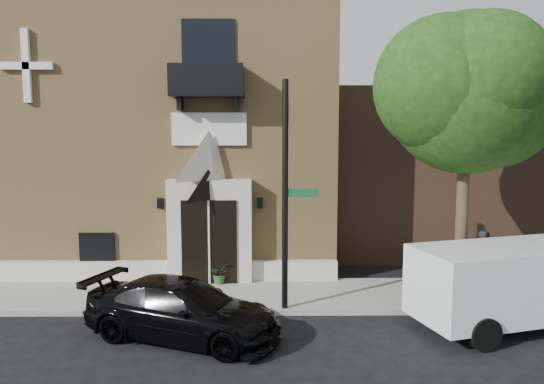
# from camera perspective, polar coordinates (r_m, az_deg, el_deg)

# --- Properties ---
(ground) EXTENTS (120.00, 120.00, 0.00)m
(ground) POSITION_cam_1_polar(r_m,az_deg,el_deg) (14.39, -3.72, -13.15)
(ground) COLOR black
(ground) RESTS_ON ground
(sidewalk) EXTENTS (42.00, 3.00, 0.15)m
(sidewalk) POSITION_cam_1_polar(r_m,az_deg,el_deg) (15.76, 0.29, -11.04)
(sidewalk) COLOR gray
(sidewalk) RESTS_ON ground
(church) EXTENTS (12.20, 11.01, 9.30)m
(church) POSITION_cam_1_polar(r_m,az_deg,el_deg) (21.78, -10.55, 6.00)
(church) COLOR tan
(church) RESTS_ON ground
(neighbour_building) EXTENTS (18.00, 8.00, 6.40)m
(neighbour_building) POSITION_cam_1_polar(r_m,az_deg,el_deg) (25.19, 25.94, 2.26)
(neighbour_building) COLOR brown
(neighbour_building) RESTS_ON ground
(street_tree_left) EXTENTS (4.97, 4.38, 7.77)m
(street_tree_left) POSITION_cam_1_polar(r_m,az_deg,el_deg) (14.83, 20.50, 10.09)
(street_tree_left) COLOR #38281C
(street_tree_left) RESTS_ON sidewalk
(black_sedan) EXTENTS (5.13, 3.49, 1.38)m
(black_sedan) POSITION_cam_1_polar(r_m,az_deg,el_deg) (12.91, -9.59, -12.38)
(black_sedan) COLOR black
(black_sedan) RESTS_ON ground
(cargo_van) EXTENTS (5.43, 3.36, 2.08)m
(cargo_van) POSITION_cam_1_polar(r_m,az_deg,el_deg) (14.63, 25.28, -8.70)
(cargo_van) COLOR white
(cargo_van) RESTS_ON ground
(street_sign) EXTENTS (0.96, 0.97, 6.02)m
(street_sign) POSITION_cam_1_polar(r_m,az_deg,el_deg) (13.83, 1.50, -0.38)
(street_sign) COLOR black
(street_sign) RESTS_ON sidewalk
(fire_hydrant) EXTENTS (0.41, 0.33, 0.71)m
(fire_hydrant) POSITION_cam_1_polar(r_m,az_deg,el_deg) (15.66, 21.11, -10.00)
(fire_hydrant) COLOR maroon
(fire_hydrant) RESTS_ON sidewalk
(dumpster) EXTENTS (2.05, 1.22, 1.31)m
(dumpster) POSITION_cam_1_polar(r_m,az_deg,el_deg) (16.28, 26.77, -8.50)
(dumpster) COLOR black
(dumpster) RESTS_ON sidewalk
(planter) EXTENTS (0.74, 0.69, 0.66)m
(planter) POSITION_cam_1_polar(r_m,az_deg,el_deg) (16.63, -5.62, -8.65)
(planter) COLOR #335829
(planter) RESTS_ON sidewalk
(pedestrian_near) EXTENTS (0.80, 0.69, 1.84)m
(pedestrian_near) POSITION_cam_1_polar(r_m,az_deg,el_deg) (16.71, 21.57, -6.95)
(pedestrian_near) COLOR black
(pedestrian_near) RESTS_ON sidewalk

